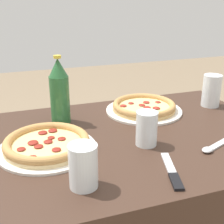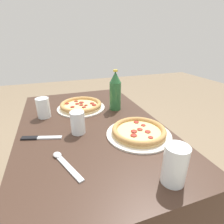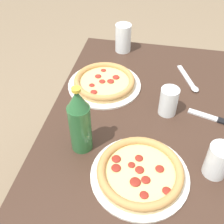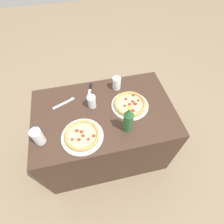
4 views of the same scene
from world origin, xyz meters
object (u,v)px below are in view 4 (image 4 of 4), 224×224
(glass_red_wine, at_px, (38,137))
(glass_lemonade, at_px, (92,102))
(spoon, at_px, (67,102))
(pizza_pepperoni, at_px, (130,104))
(glass_mango_juice, at_px, (117,83))
(beer_bottle, at_px, (128,119))
(pizza_veggie, at_px, (82,135))
(knife, at_px, (90,90))

(glass_red_wine, xyz_separation_m, glass_lemonade, (0.41, 0.24, -0.01))
(spoon, bearing_deg, pizza_pepperoni, -16.91)
(glass_mango_juice, relative_size, beer_bottle, 0.46)
(beer_bottle, bearing_deg, pizza_pepperoni, 68.35)
(pizza_veggie, xyz_separation_m, knife, (0.12, 0.44, -0.02))
(pizza_veggie, relative_size, knife, 1.69)
(glass_mango_juice, distance_m, knife, 0.24)
(pizza_veggie, distance_m, glass_mango_juice, 0.56)
(pizza_pepperoni, bearing_deg, knife, 140.75)
(glass_mango_juice, distance_m, spoon, 0.45)
(glass_mango_juice, relative_size, knife, 0.63)
(glass_mango_juice, bearing_deg, glass_lemonade, -147.18)
(glass_lemonade, bearing_deg, spoon, 156.52)
(beer_bottle, bearing_deg, glass_lemonade, 129.45)
(pizza_veggie, bearing_deg, pizza_pepperoni, 25.71)
(glass_lemonade, bearing_deg, pizza_pepperoni, -12.26)
(glass_lemonade, xyz_separation_m, knife, (0.01, 0.18, -0.05))
(glass_mango_juice, distance_m, glass_lemonade, 0.29)
(glass_red_wine, bearing_deg, spoon, 57.60)
(glass_red_wine, height_order, beer_bottle, beer_bottle)
(glass_lemonade, height_order, knife, glass_lemonade)
(pizza_pepperoni, relative_size, beer_bottle, 1.22)
(pizza_veggie, relative_size, pizza_pepperoni, 1.01)
(pizza_pepperoni, distance_m, glass_lemonade, 0.31)
(pizza_pepperoni, height_order, glass_mango_juice, glass_mango_juice)
(pizza_veggie, xyz_separation_m, glass_lemonade, (0.11, 0.27, 0.03))
(pizza_veggie, height_order, pizza_pepperoni, pizza_pepperoni)
(glass_lemonade, distance_m, beer_bottle, 0.36)
(beer_bottle, distance_m, knife, 0.51)
(glass_red_wine, distance_m, spoon, 0.39)
(glass_lemonade, bearing_deg, beer_bottle, -50.55)
(pizza_pepperoni, xyz_separation_m, glass_red_wine, (-0.71, -0.17, 0.04))
(pizza_pepperoni, bearing_deg, glass_red_wine, -166.43)
(glass_lemonade, bearing_deg, pizza_veggie, -113.11)
(pizza_veggie, relative_size, beer_bottle, 1.23)
(glass_mango_juice, xyz_separation_m, spoon, (-0.45, -0.07, -0.05))
(pizza_pepperoni, relative_size, glass_lemonade, 2.75)
(glass_red_wine, bearing_deg, glass_mango_juice, 31.20)
(pizza_pepperoni, distance_m, glass_red_wine, 0.73)
(glass_mango_juice, xyz_separation_m, beer_bottle, (-0.02, -0.43, 0.06))
(glass_mango_juice, height_order, knife, glass_mango_juice)
(glass_red_wine, relative_size, knife, 0.74)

